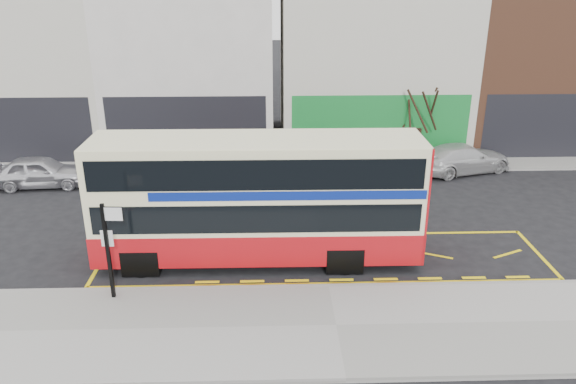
{
  "coord_description": "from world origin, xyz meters",
  "views": [
    {
      "loc": [
        -1.6,
        -14.25,
        8.59
      ],
      "look_at": [
        -1.09,
        2.0,
        2.09
      ],
      "focal_mm": 35.0,
      "sensor_mm": 36.0,
      "label": 1
    }
  ],
  "objects_px": {
    "bus_stop_post": "(109,242)",
    "street_tree_right": "(422,98)",
    "car_white": "(463,158)",
    "car_grey": "(325,167)",
    "double_decker_bus": "(259,198)",
    "car_silver": "(40,172)"
  },
  "relations": [
    {
      "from": "bus_stop_post",
      "to": "street_tree_right",
      "type": "bearing_deg",
      "value": 49.29
    },
    {
      "from": "car_white",
      "to": "street_tree_right",
      "type": "bearing_deg",
      "value": 34.52
    },
    {
      "from": "bus_stop_post",
      "to": "car_grey",
      "type": "bearing_deg",
      "value": 57.37
    },
    {
      "from": "double_decker_bus",
      "to": "car_grey",
      "type": "bearing_deg",
      "value": 68.82
    },
    {
      "from": "car_silver",
      "to": "car_grey",
      "type": "bearing_deg",
      "value": -93.35
    },
    {
      "from": "car_silver",
      "to": "street_tree_right",
      "type": "bearing_deg",
      "value": -85.04
    },
    {
      "from": "double_decker_bus",
      "to": "car_grey",
      "type": "height_order",
      "value": "double_decker_bus"
    },
    {
      "from": "car_silver",
      "to": "car_grey",
      "type": "relative_size",
      "value": 0.92
    },
    {
      "from": "car_white",
      "to": "car_silver",
      "type": "bearing_deg",
      "value": 76.1
    },
    {
      "from": "bus_stop_post",
      "to": "car_grey",
      "type": "xyz_separation_m",
      "value": [
        6.62,
        9.12,
        -1.14
      ]
    },
    {
      "from": "car_grey",
      "to": "street_tree_right",
      "type": "xyz_separation_m",
      "value": [
        4.6,
        2.47,
        2.39
      ]
    },
    {
      "from": "car_grey",
      "to": "car_white",
      "type": "height_order",
      "value": "car_grey"
    },
    {
      "from": "double_decker_bus",
      "to": "bus_stop_post",
      "type": "relative_size",
      "value": 3.57
    },
    {
      "from": "car_silver",
      "to": "car_white",
      "type": "distance_m",
      "value": 18.37
    },
    {
      "from": "double_decker_bus",
      "to": "street_tree_right",
      "type": "height_order",
      "value": "street_tree_right"
    },
    {
      "from": "double_decker_bus",
      "to": "car_silver",
      "type": "xyz_separation_m",
      "value": [
        -9.31,
        6.65,
        -1.42
      ]
    },
    {
      "from": "bus_stop_post",
      "to": "car_white",
      "type": "bearing_deg",
      "value": 41.67
    },
    {
      "from": "double_decker_bus",
      "to": "car_white",
      "type": "distance_m",
      "value": 12.08
    },
    {
      "from": "car_grey",
      "to": "street_tree_right",
      "type": "relative_size",
      "value": 0.93
    },
    {
      "from": "double_decker_bus",
      "to": "car_white",
      "type": "xyz_separation_m",
      "value": [
        9.02,
        7.9,
        -1.44
      ]
    },
    {
      "from": "double_decker_bus",
      "to": "street_tree_right",
      "type": "bearing_deg",
      "value": 52.19
    },
    {
      "from": "double_decker_bus",
      "to": "bus_stop_post",
      "type": "distance_m",
      "value": 4.59
    }
  ]
}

